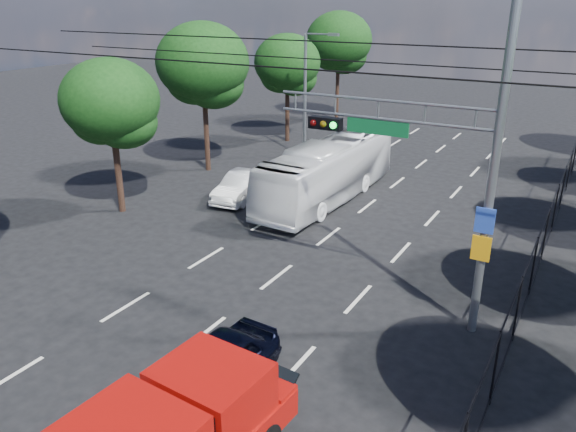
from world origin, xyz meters
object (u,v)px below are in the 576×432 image
Objects in this scene: signal_mast at (448,145)px; white_bus at (328,171)px; white_van at (241,186)px; navy_hatchback at (211,371)px.

white_bus is (-7.28, 7.92, -3.87)m from signal_mast.
signal_mast is 2.44× the size of white_van.
navy_hatchback is at bearing -66.31° from white_van.
white_van is (-3.50, -1.95, -0.74)m from white_bus.
signal_mast is 13.16m from white_van.
signal_mast reaches higher than white_van.
white_van is at bearing 151.04° from signal_mast.
white_van is (-10.78, 5.97, -4.60)m from signal_mast.
signal_mast is 11.43m from white_bus.
white_bus is 4.07m from white_van.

